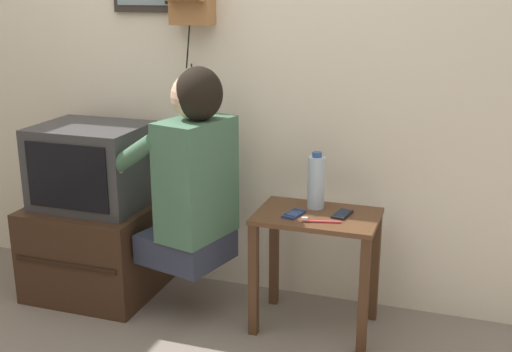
# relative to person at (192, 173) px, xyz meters

# --- Properties ---
(wall_back) EXTENTS (6.80, 0.05, 2.55)m
(wall_back) POSITION_rel_person_xyz_m (0.05, 0.41, 0.56)
(wall_back) COLOR silver
(wall_back) RESTS_ON ground_plane
(side_table) EXTENTS (0.54, 0.36, 0.56)m
(side_table) POSITION_rel_person_xyz_m (0.57, 0.08, -0.29)
(side_table) COLOR #51331E
(side_table) RESTS_ON ground_plane
(person) EXTENTS (0.57, 0.48, 0.92)m
(person) POSITION_rel_person_xyz_m (0.00, 0.00, 0.00)
(person) COLOR #2D3347
(person) RESTS_ON ground_plane
(tv_stand) EXTENTS (0.61, 0.55, 0.47)m
(tv_stand) POSITION_rel_person_xyz_m (-0.59, 0.09, -0.48)
(tv_stand) COLOR #382316
(tv_stand) RESTS_ON ground_plane
(television) EXTENTS (0.52, 0.43, 0.41)m
(television) POSITION_rel_person_xyz_m (-0.58, 0.09, -0.04)
(television) COLOR #38383A
(television) RESTS_ON tv_stand
(cell_phone_held) EXTENTS (0.09, 0.13, 0.01)m
(cell_phone_held) POSITION_rel_person_xyz_m (0.47, 0.04, -0.15)
(cell_phone_held) COLOR navy
(cell_phone_held) RESTS_ON side_table
(cell_phone_spare) EXTENTS (0.08, 0.13, 0.01)m
(cell_phone_spare) POSITION_rel_person_xyz_m (0.68, 0.10, -0.15)
(cell_phone_spare) COLOR black
(cell_phone_spare) RESTS_ON side_table
(water_bottle) EXTENTS (0.08, 0.08, 0.26)m
(water_bottle) POSITION_rel_person_xyz_m (0.54, 0.17, -0.04)
(water_bottle) COLOR #ADC6DB
(water_bottle) RESTS_ON side_table
(toothbrush) EXTENTS (0.17, 0.05, 0.02)m
(toothbrush) POSITION_rel_person_xyz_m (0.60, -0.02, -0.15)
(toothbrush) COLOR #D83F4C
(toothbrush) RESTS_ON side_table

